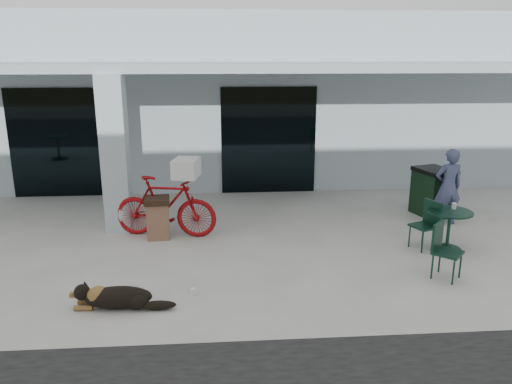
{
  "coord_description": "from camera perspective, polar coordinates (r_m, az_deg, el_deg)",
  "views": [
    {
      "loc": [
        0.55,
        -7.52,
        3.5
      ],
      "look_at": [
        1.21,
        1.41,
        1.0
      ],
      "focal_mm": 35.0,
      "sensor_mm": 36.0,
      "label": 1
    }
  ],
  "objects": [
    {
      "name": "person",
      "position": [
        11.15,
        21.11,
        0.56
      ],
      "size": [
        0.62,
        0.43,
        1.62
      ],
      "primitive_type": "imported",
      "rotation": [
        0.0,
        0.0,
        3.22
      ],
      "color": "#434B70",
      "rests_on": "ground"
    },
    {
      "name": "bicycle",
      "position": [
        9.9,
        -10.33,
        -1.65
      ],
      "size": [
        2.1,
        0.95,
        1.22
      ],
      "primitive_type": "imported",
      "rotation": [
        0.0,
        0.0,
        1.38
      ],
      "color": "maroon",
      "rests_on": "ground"
    },
    {
      "name": "column",
      "position": [
        10.22,
        -15.78,
        4.07
      ],
      "size": [
        0.5,
        0.5,
        3.12
      ],
      "primitive_type": "cube",
      "color": "#B1BEC8",
      "rests_on": "ground"
    },
    {
      "name": "storefront_glass_right",
      "position": [
        12.75,
        1.44,
        5.89
      ],
      "size": [
        2.4,
        0.06,
        2.7
      ],
      "primitive_type": "cube",
      "color": "black",
      "rests_on": "ground"
    },
    {
      "name": "cafe_chair_far_a",
      "position": [
        8.53,
        21.08,
        -6.41
      ],
      "size": [
        0.61,
        0.61,
        0.91
      ],
      "primitive_type": null,
      "rotation": [
        0.0,
        0.0,
        0.81
      ],
      "color": "#123325",
      "rests_on": "ground"
    },
    {
      "name": "dog",
      "position": [
        7.47,
        -15.49,
        -11.39
      ],
      "size": [
        1.12,
        0.42,
        0.37
      ],
      "primitive_type": null,
      "rotation": [
        0.0,
        0.0,
        -0.05
      ],
      "color": "black",
      "rests_on": "ground"
    },
    {
      "name": "wheeled_bin",
      "position": [
        11.73,
        19.54,
        0.01
      ],
      "size": [
        0.86,
        0.98,
        1.06
      ],
      "primitive_type": null,
      "rotation": [
        0.0,
        0.0,
        0.28
      ],
      "color": "black",
      "rests_on": "ground"
    },
    {
      "name": "laundry_basket",
      "position": [
        9.57,
        -7.98,
        2.74
      ],
      "size": [
        0.55,
        0.68,
        0.36
      ],
      "primitive_type": "cube",
      "rotation": [
        0.0,
        0.0,
        1.38
      ],
      "color": "white",
      "rests_on": "bicycle"
    },
    {
      "name": "cafe_chair_far_b",
      "position": [
        9.67,
        18.62,
        -3.64
      ],
      "size": [
        0.57,
        0.54,
        0.9
      ],
      "primitive_type": null,
      "rotation": [
        0.0,
        0.0,
        -1.18
      ],
      "color": "#123325",
      "rests_on": "ground"
    },
    {
      "name": "cup_on_table",
      "position": [
        9.83,
        21.7,
        -1.48
      ],
      "size": [
        0.1,
        0.1,
        0.11
      ],
      "primitive_type": "cylinder",
      "rotation": [
        0.0,
        0.0,
        0.24
      ],
      "color": "white",
      "rests_on": "cafe_table_far"
    },
    {
      "name": "ground",
      "position": [
        8.32,
        -7.75,
        -9.45
      ],
      "size": [
        80.0,
        80.0,
        0.0
      ],
      "primitive_type": "plane",
      "color": "beige",
      "rests_on": "ground"
    },
    {
      "name": "building",
      "position": [
        16.08,
        -6.32,
        11.05
      ],
      "size": [
        22.0,
        7.0,
        4.5
      ],
      "primitive_type": "cube",
      "color": "#B1BEC8",
      "rests_on": "ground"
    },
    {
      "name": "trash_receptacle",
      "position": [
        9.9,
        -11.15,
        -2.91
      ],
      "size": [
        0.52,
        0.52,
        0.82
      ],
      "primitive_type": null,
      "rotation": [
        0.0,
        0.0,
        0.1
      ],
      "color": "brown",
      "rests_on": "ground"
    },
    {
      "name": "overhang",
      "position": [
        11.14,
        -7.3,
        13.99
      ],
      "size": [
        22.0,
        2.8,
        0.18
      ],
      "primitive_type": "cube",
      "color": "#B1BEC8",
      "rests_on": "column"
    },
    {
      "name": "cup_near_dog",
      "position": [
        7.7,
        -7.19,
        -11.19
      ],
      "size": [
        0.1,
        0.1,
        0.09
      ],
      "primitive_type": "cylinder",
      "rotation": [
        0.0,
        0.0,
        0.38
      ],
      "color": "white",
      "rests_on": "ground"
    },
    {
      "name": "storefront_glass_left",
      "position": [
        13.23,
        -20.75,
        5.24
      ],
      "size": [
        2.8,
        0.06,
        2.7
      ],
      "primitive_type": "cube",
      "color": "black",
      "rests_on": "ground"
    },
    {
      "name": "cafe_table_far",
      "position": [
        9.79,
        21.13,
        -4.12
      ],
      "size": [
        0.96,
        0.96,
        0.74
      ],
      "primitive_type": null,
      "rotation": [
        0.0,
        0.0,
        0.24
      ],
      "color": "#123325",
      "rests_on": "ground"
    }
  ]
}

